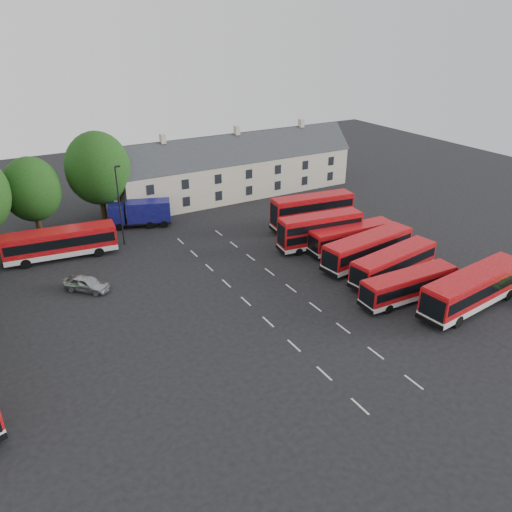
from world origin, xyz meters
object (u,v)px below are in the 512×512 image
object	(u,v)px
box_truck	(141,212)
lamppost	(120,204)
silver_car	(87,283)
bus_dd_south	(320,229)
bus_row_a	(475,287)

from	to	relation	value
box_truck	lamppost	xyz separation A→B (m)	(-3.60, -4.47, 3.13)
silver_car	lamppost	size ratio (longest dim) A/B	0.48
silver_car	bus_dd_south	bearing A→B (deg)	-51.19
bus_row_a	silver_car	bearing A→B (deg)	139.26
bus_row_a	silver_car	distance (m)	35.86
bus_row_a	lamppost	bearing A→B (deg)	122.27
bus_dd_south	lamppost	bearing A→B (deg)	155.24
bus_dd_south	silver_car	world-z (taller)	bus_dd_south
lamppost	bus_row_a	bearing A→B (deg)	-51.72
bus_row_a	lamppost	distance (m)	37.55
bus_row_a	bus_dd_south	distance (m)	17.88
bus_row_a	box_truck	size ratio (longest dim) A/B	1.59
bus_dd_south	silver_car	size ratio (longest dim) A/B	2.22
box_truck	bus_dd_south	bearing A→B (deg)	-26.88
bus_dd_south	lamppost	size ratio (longest dim) A/B	1.06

